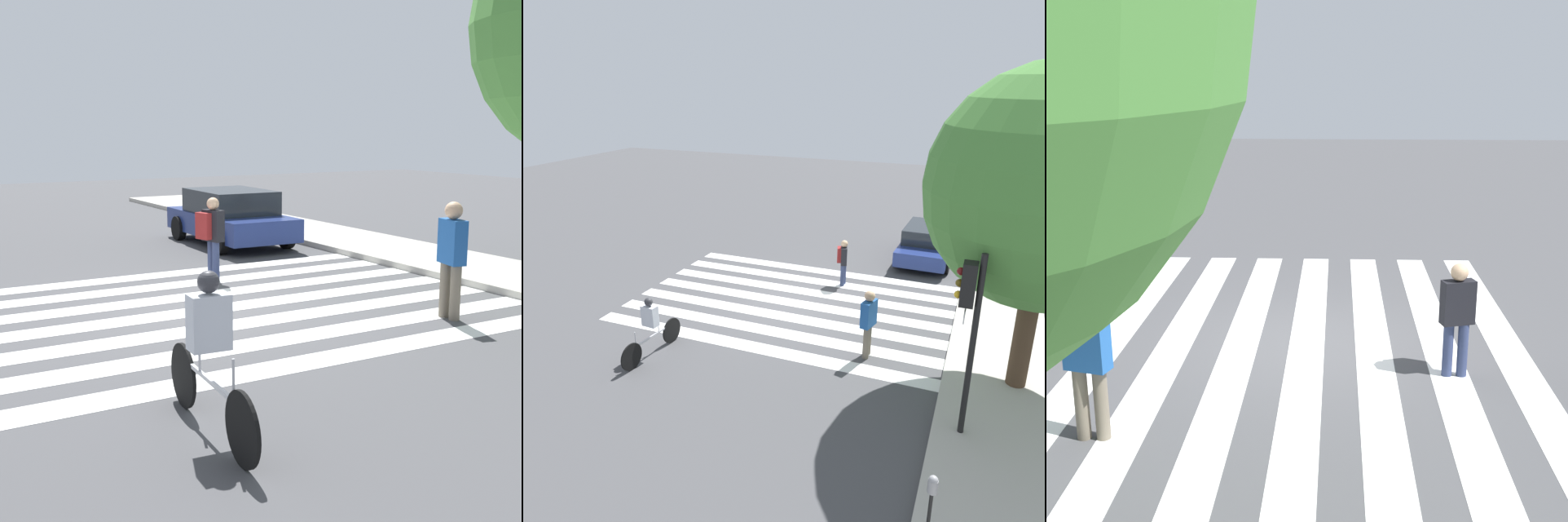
# 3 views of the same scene
# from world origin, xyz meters

# --- Properties ---
(ground_plane) EXTENTS (60.00, 60.00, 0.00)m
(ground_plane) POSITION_xyz_m (0.00, 0.00, 0.00)
(ground_plane) COLOR #444447
(sidewalk_curb) EXTENTS (36.00, 2.50, 0.14)m
(sidewalk_curb) POSITION_xyz_m (0.00, 6.25, 0.07)
(sidewalk_curb) COLOR #ADA89E
(sidewalk_curb) RESTS_ON ground_plane
(crosswalk_stripes) EXTENTS (6.75, 10.00, 0.01)m
(crosswalk_stripes) POSITION_xyz_m (-0.00, 0.00, 0.00)
(crosswalk_stripes) COLOR white
(crosswalk_stripes) RESTS_ON ground_plane
(pedestrian_adult_tall_backpack) EXTENTS (0.49, 0.46, 1.64)m
(pedestrian_adult_tall_backpack) POSITION_xyz_m (-2.13, 1.05, 0.96)
(pedestrian_adult_tall_backpack) COLOR navy
(pedestrian_adult_tall_backpack) RESTS_ON ground_plane
(pedestrian_adult_yellow_jacket) EXTENTS (0.56, 0.35, 1.86)m
(pedestrian_adult_yellow_jacket) POSITION_xyz_m (2.38, 3.03, 1.05)
(pedestrian_adult_yellow_jacket) COLOR #6B6051
(pedestrian_adult_yellow_jacket) RESTS_ON ground_plane
(cyclist_mid_street) EXTENTS (2.28, 0.42, 1.65)m
(cyclist_mid_street) POSITION_xyz_m (4.48, -2.20, 0.87)
(cyclist_mid_street) COLOR black
(cyclist_mid_street) RESTS_ON ground_plane
(car_parked_silver_sedan) EXTENTS (4.27, 2.13, 1.41)m
(car_parked_silver_sedan) POSITION_xyz_m (-5.97, 3.47, 0.72)
(car_parked_silver_sedan) COLOR navy
(car_parked_silver_sedan) RESTS_ON ground_plane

